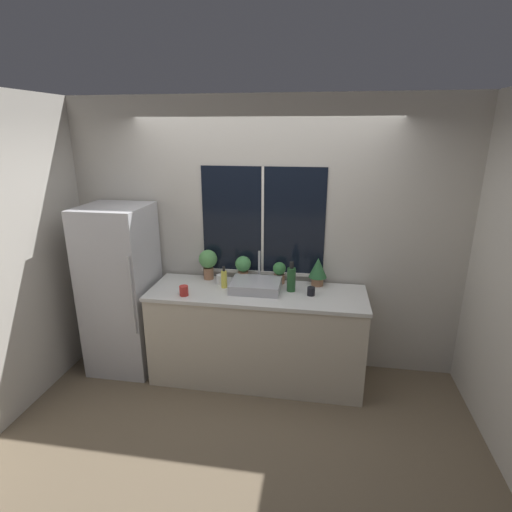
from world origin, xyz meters
TOP-DOWN VIEW (x-y plane):
  - ground_plane at (0.00, 0.00)m, footprint 14.00×14.00m
  - wall_back at (0.00, 0.71)m, footprint 8.00×0.09m
  - wall_left at (-1.98, 1.50)m, footprint 0.06×7.00m
  - wall_right at (1.98, 1.50)m, footprint 0.06×7.00m
  - counter at (0.00, 0.32)m, footprint 2.05×0.67m
  - refrigerator at (-1.39, 0.34)m, footprint 0.63×0.65m
  - sink at (-0.02, 0.36)m, footprint 0.47×0.41m
  - potted_plant_far_left at (-0.54, 0.57)m, footprint 0.19×0.19m
  - potted_plant_center_left at (-0.18, 0.57)m, footprint 0.16×0.16m
  - potted_plant_center_right at (0.18, 0.57)m, footprint 0.13×0.13m
  - potted_plant_far_right at (0.56, 0.57)m, footprint 0.18×0.18m
  - soap_bottle at (-0.33, 0.37)m, footprint 0.06×0.06m
  - bottle_tall at (0.32, 0.39)m, footprint 0.08×0.08m
  - mug_white at (-0.39, 0.47)m, footprint 0.09×0.09m
  - mug_red at (-0.65, 0.12)m, footprint 0.08×0.08m
  - mug_black at (0.51, 0.31)m, footprint 0.07×0.07m

SIDE VIEW (x-z plane):
  - ground_plane at x=0.00m, z-range 0.00..0.00m
  - counter at x=0.00m, z-range 0.00..0.93m
  - refrigerator at x=-1.39m, z-range 0.00..1.70m
  - mug_black at x=0.51m, z-range 0.93..1.01m
  - mug_white at x=-0.39m, z-range 0.93..1.01m
  - mug_red at x=-0.65m, z-range 0.93..1.02m
  - sink at x=-0.02m, z-range 0.81..1.13m
  - soap_bottle at x=-0.33m, z-range 0.91..1.12m
  - potted_plant_center_right at x=0.18m, z-range 0.93..1.15m
  - bottle_tall at x=0.32m, z-range 0.90..1.19m
  - potted_plant_center_left at x=-0.18m, z-range 0.95..1.21m
  - potted_plant_far_right at x=0.56m, z-range 0.95..1.23m
  - potted_plant_far_left at x=-0.54m, z-range 0.96..1.27m
  - wall_left at x=-1.98m, z-range 0.00..2.70m
  - wall_right at x=1.98m, z-range 0.00..2.70m
  - wall_back at x=0.00m, z-range 0.00..2.70m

